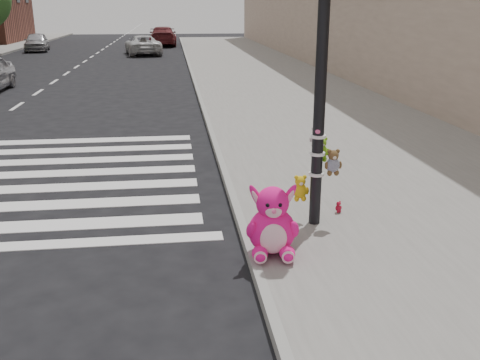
{
  "coord_description": "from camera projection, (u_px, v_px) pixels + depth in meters",
  "views": [
    {
      "loc": [
        0.61,
        -5.26,
        3.17
      ],
      "look_at": [
        1.54,
        2.08,
        0.75
      ],
      "focal_mm": 40.0,
      "sensor_mm": 36.0,
      "label": 1
    }
  ],
  "objects": [
    {
      "name": "car_maroon_near",
      "position": [
        163.0,
        36.0,
        43.62
      ],
      "size": [
        2.18,
        5.3,
        1.54
      ],
      "primitive_type": "imported",
      "rotation": [
        0.0,
        0.0,
        3.15
      ],
      "color": "#57191C",
      "rests_on": "ground"
    },
    {
      "name": "signal_pole",
      "position": [
        320.0,
        110.0,
        7.33
      ],
      "size": [
        0.68,
        0.49,
        4.0
      ],
      "color": "black",
      "rests_on": "sidewalk_near"
    },
    {
      "name": "ground",
      "position": [
        125.0,
        309.0,
        5.87
      ],
      "size": [
        120.0,
        120.0,
        0.0
      ],
      "primitive_type": "plane",
      "color": "black",
      "rests_on": "ground"
    },
    {
      "name": "car_silver_deep",
      "position": [
        37.0,
        42.0,
        38.46
      ],
      "size": [
        2.1,
        4.08,
        1.33
      ],
      "primitive_type": "imported",
      "rotation": [
        0.0,
        0.0,
        0.14
      ],
      "color": "#A7A7AC",
      "rests_on": "ground"
    },
    {
      "name": "pink_bunny",
      "position": [
        272.0,
        226.0,
        6.74
      ],
      "size": [
        0.67,
        0.73,
        0.95
      ],
      "rotation": [
        0.0,
        0.0,
        -0.09
      ],
      "color": "#FF1589",
      "rests_on": "sidewalk_near"
    },
    {
      "name": "curb_edge",
      "position": [
        206.0,
        118.0,
        15.46
      ],
      "size": [
        0.12,
        80.0,
        0.15
      ],
      "primitive_type": "cube",
      "color": "gray",
      "rests_on": "ground"
    },
    {
      "name": "car_white_near",
      "position": [
        143.0,
        45.0,
        35.83
      ],
      "size": [
        2.77,
        4.85,
        1.27
      ],
      "primitive_type": "imported",
      "rotation": [
        0.0,
        0.0,
        3.29
      ],
      "color": "silver",
      "rests_on": "ground"
    },
    {
      "name": "red_teddy",
      "position": [
        338.0,
        207.0,
        8.18
      ],
      "size": [
        0.15,
        0.14,
        0.18
      ],
      "primitive_type": null,
      "rotation": [
        0.0,
        0.0,
        0.57
      ],
      "color": "#B3112C",
      "rests_on": "sidewalk_near"
    },
    {
      "name": "sidewalk_near",
      "position": [
        322.0,
        115.0,
        15.87
      ],
      "size": [
        7.0,
        80.0,
        0.14
      ],
      "primitive_type": "cube",
      "color": "slate",
      "rests_on": "ground"
    }
  ]
}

